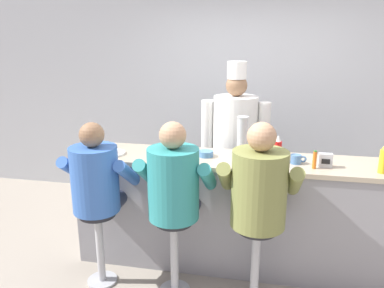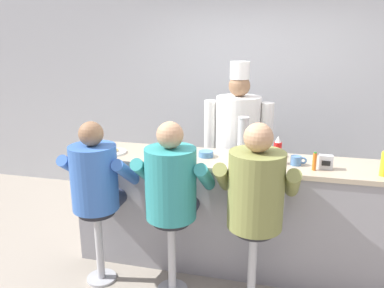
# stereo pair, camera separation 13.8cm
# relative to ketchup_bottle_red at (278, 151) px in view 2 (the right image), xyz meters

# --- Properties ---
(ground_plane) EXTENTS (20.00, 20.00, 0.00)m
(ground_plane) POSITION_rel_ketchup_bottle_red_xyz_m (-0.29, -0.25, -1.15)
(ground_plane) COLOR #9E9384
(wall_back) EXTENTS (10.00, 0.06, 2.70)m
(wall_back) POSITION_rel_ketchup_bottle_red_xyz_m (-0.29, 1.63, 0.20)
(wall_back) COLOR #B2B7BC
(wall_back) RESTS_ON ground_plane
(diner_counter) EXTENTS (3.05, 0.58, 1.04)m
(diner_counter) POSITION_rel_ketchup_bottle_red_xyz_m (-0.29, 0.04, -0.63)
(diner_counter) COLOR gray
(diner_counter) RESTS_ON ground_plane
(ketchup_bottle_red) EXTENTS (0.07, 0.07, 0.24)m
(ketchup_bottle_red) POSITION_rel_ketchup_bottle_red_xyz_m (0.00, 0.00, 0.00)
(ketchup_bottle_red) COLOR red
(ketchup_bottle_red) RESTS_ON diner_counter
(hot_sauce_bottle_orange) EXTENTS (0.03, 0.03, 0.15)m
(hot_sauce_bottle_orange) POSITION_rel_ketchup_bottle_red_xyz_m (0.29, -0.10, -0.04)
(hot_sauce_bottle_orange) COLOR orange
(hot_sauce_bottle_orange) RESTS_ON diner_counter
(water_pitcher_clear) EXTENTS (0.15, 0.13, 0.19)m
(water_pitcher_clear) POSITION_rel_ketchup_bottle_red_xyz_m (-0.14, 0.19, -0.02)
(water_pitcher_clear) COLOR silver
(water_pitcher_clear) RESTS_ON diner_counter
(breakfast_plate) EXTENTS (0.25, 0.25, 0.05)m
(breakfast_plate) POSITION_rel_ketchup_bottle_red_xyz_m (-1.49, -0.05, -0.10)
(breakfast_plate) COLOR white
(breakfast_plate) RESTS_ON diner_counter
(cereal_bowl) EXTENTS (0.13, 0.13, 0.05)m
(cereal_bowl) POSITION_rel_ketchup_bottle_red_xyz_m (-0.63, 0.05, -0.09)
(cereal_bowl) COLOR #4C7FB7
(cereal_bowl) RESTS_ON diner_counter
(coffee_mug_white) EXTENTS (0.12, 0.08, 0.09)m
(coffee_mug_white) POSITION_rel_ketchup_bottle_red_xyz_m (-0.34, -0.01, -0.07)
(coffee_mug_white) COLOR white
(coffee_mug_white) RESTS_ON diner_counter
(coffee_mug_blue) EXTENTS (0.13, 0.09, 0.08)m
(coffee_mug_blue) POSITION_rel_ketchup_bottle_red_xyz_m (0.16, 0.00, -0.07)
(coffee_mug_blue) COLOR #4C7AB2
(coffee_mug_blue) RESTS_ON diner_counter
(cup_stack_steel) EXTENTS (0.10, 0.10, 0.35)m
(cup_stack_steel) POSITION_rel_ketchup_bottle_red_xyz_m (-0.31, 0.18, 0.07)
(cup_stack_steel) COLOR #B7BABF
(cup_stack_steel) RESTS_ON diner_counter
(napkin_dispenser_chrome) EXTENTS (0.11, 0.07, 0.12)m
(napkin_dispenser_chrome) POSITION_rel_ketchup_bottle_red_xyz_m (0.39, -0.05, -0.05)
(napkin_dispenser_chrome) COLOR silver
(napkin_dispenser_chrome) RESTS_ON diner_counter
(diner_seated_blue) EXTENTS (0.58, 0.58, 1.43)m
(diner_seated_blue) POSITION_rel_ketchup_bottle_red_xyz_m (-1.45, -0.46, -0.23)
(diner_seated_blue) COLOR #B2B5BA
(diner_seated_blue) RESTS_ON ground_plane
(diner_seated_teal) EXTENTS (0.61, 0.60, 1.46)m
(diner_seated_teal) POSITION_rel_ketchup_bottle_red_xyz_m (-0.79, -0.46, -0.22)
(diner_seated_teal) COLOR #B2B5BA
(diner_seated_teal) RESTS_ON ground_plane
(diner_seated_olive) EXTENTS (0.63, 0.62, 1.49)m
(diner_seated_olive) POSITION_rel_ketchup_bottle_red_xyz_m (-0.13, -0.46, -0.21)
(diner_seated_olive) COLOR #B2B5BA
(diner_seated_olive) RESTS_ON ground_plane
(cook_in_whites_near) EXTENTS (0.72, 0.46, 1.84)m
(cook_in_whites_near) POSITION_rel_ketchup_bottle_red_xyz_m (-0.42, 0.72, -0.13)
(cook_in_whites_near) COLOR #232328
(cook_in_whites_near) RESTS_ON ground_plane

